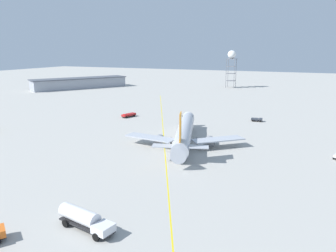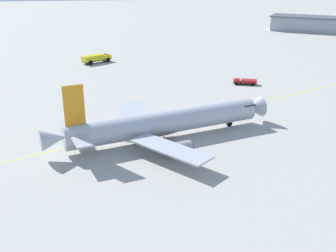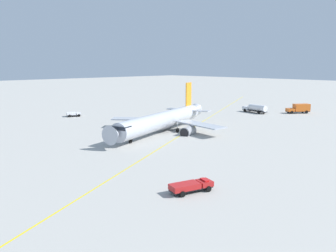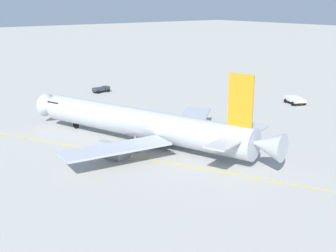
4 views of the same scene
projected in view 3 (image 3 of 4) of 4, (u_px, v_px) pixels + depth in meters
ground_plane at (166, 132)px, 82.89m from camera, size 600.00×600.00×0.00m
airliner_main at (163, 121)px, 82.70m from camera, size 39.96×30.11×11.76m
pushback_tug_truck at (73, 114)px, 107.66m from camera, size 4.86×4.01×1.30m
fuel_tanker_truck at (255, 108)px, 115.56m from camera, size 4.13×9.49×2.87m
catering_truck_truck at (299, 108)px, 114.72m from camera, size 7.75×6.46×3.10m
ops_pickup_truck at (191, 186)px, 44.07m from camera, size 6.09×3.51×1.41m
taxiway_centreline at (188, 131)px, 84.52m from camera, size 172.15×82.91×0.01m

